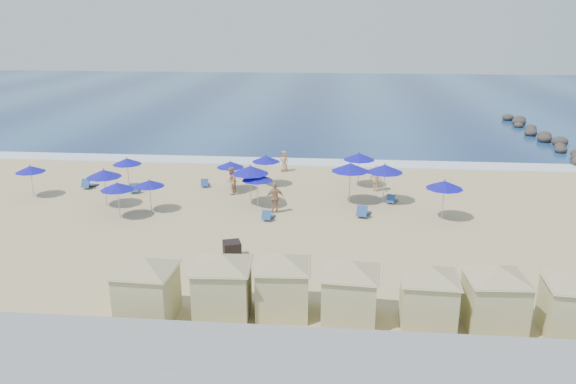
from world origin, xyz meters
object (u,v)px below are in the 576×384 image
object	(u,v)px
cabana_0	(146,280)
umbrella_12	(149,183)
cabana_5	(496,289)
beachgoer_0	(231,181)
trash_bin	(232,250)
umbrella_3	(117,186)
umbrella_6	(250,170)
umbrella_5	(257,177)
umbrella_0	(30,169)
cabana_3	(350,283)
umbrella_9	(359,156)
cabana_4	(429,288)
umbrella_7	(266,159)
umbrella_10	(385,168)
beachgoer_1	(275,198)
umbrella_8	(350,167)
umbrella_11	(445,185)
rock_jetty	(550,140)
cabana_2	(283,276)
umbrella_4	(230,164)
cabana_1	(222,277)
beachgoer_2	(376,178)
beachgoer_3	(284,161)
cabana_6	(576,295)
umbrella_2	(127,161)
umbrella_1	(104,173)

from	to	relation	value
cabana_0	umbrella_12	distance (m)	13.12
cabana_5	beachgoer_0	distance (m)	20.55
trash_bin	umbrella_3	world-z (taller)	umbrella_3
umbrella_6	umbrella_5	bearing A→B (deg)	-36.81
umbrella_0	umbrella_5	xyz separation A→B (m)	(15.09, -0.74, 0.04)
cabana_3	umbrella_9	size ratio (longest dim) A/B	1.76
cabana_4	umbrella_12	world-z (taller)	cabana_4
cabana_4	umbrella_12	distance (m)	19.12
umbrella_3	umbrella_7	bearing A→B (deg)	43.96
umbrella_10	umbrella_7	bearing A→B (deg)	158.34
umbrella_6	beachgoer_1	xyz separation A→B (m)	(1.69, -1.35, -1.35)
umbrella_8	umbrella_11	distance (m)	5.97
rock_jetty	cabana_2	distance (m)	40.36
cabana_0	umbrella_4	size ratio (longest dim) A/B	2.10
umbrella_9	cabana_1	bearing A→B (deg)	-107.49
trash_bin	rock_jetty	bearing A→B (deg)	29.85
umbrella_11	beachgoer_2	xyz separation A→B (m)	(-3.53, 5.42, -1.24)
cabana_0	cabana_3	distance (m)	7.86
umbrella_4	umbrella_8	size ratio (longest dim) A/B	0.78
umbrella_9	umbrella_12	bearing A→B (deg)	-152.95
cabana_4	beachgoer_3	distance (m)	23.50
cabana_0	umbrella_12	size ratio (longest dim) A/B	2.17
cabana_1	umbrella_10	distance (m)	16.63
umbrella_6	trash_bin	bearing A→B (deg)	-87.55
umbrella_10	cabana_4	bearing A→B (deg)	-87.66
cabana_6	cabana_3	bearing A→B (deg)	178.02
trash_bin	beachgoer_3	world-z (taller)	beachgoer_3
rock_jetty	cabana_1	xyz separation A→B (m)	(-24.15, -34.33, 1.29)
umbrella_7	cabana_1	bearing A→B (deg)	-87.98
cabana_3	cabana_4	bearing A→B (deg)	-1.96
trash_bin	beachgoer_2	size ratio (longest dim) A/B	0.47
umbrella_2	beachgoer_1	size ratio (longest dim) A/B	1.19
cabana_2	umbrella_0	xyz separation A→B (m)	(-17.99, 13.73, 0.30)
trash_bin	umbrella_10	xyz separation A→B (m)	(8.01, 9.38, 1.86)
umbrella_1	umbrella_6	bearing A→B (deg)	7.13
cabana_5	umbrella_12	world-z (taller)	cabana_5
cabana_1	beachgoer_0	distance (m)	16.08
umbrella_2	umbrella_6	world-z (taller)	umbrella_6
cabana_6	umbrella_11	distance (m)	12.66
cabana_2	cabana_6	xyz separation A→B (m)	(10.85, -0.66, 0.04)
umbrella_6	umbrella_0	bearing A→B (deg)	178.53
umbrella_6	cabana_2	bearing A→B (deg)	-75.78
cabana_2	cabana_6	size ratio (longest dim) A/B	0.98
umbrella_12	beachgoer_1	bearing A→B (deg)	3.38
cabana_3	cabana_6	bearing A→B (deg)	-1.98
cabana_1	umbrella_2	world-z (taller)	cabana_1
beachgoer_0	trash_bin	bearing A→B (deg)	14.60
cabana_3	umbrella_0	size ratio (longest dim) A/B	2.02
beachgoer_3	umbrella_0	bearing A→B (deg)	-129.46
umbrella_7	beachgoer_3	distance (m)	4.26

